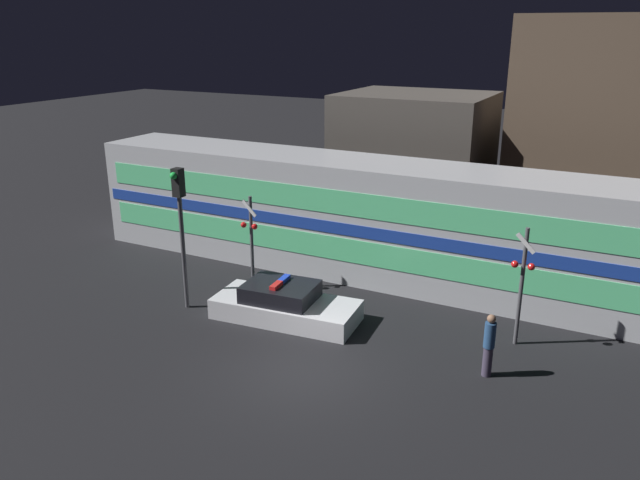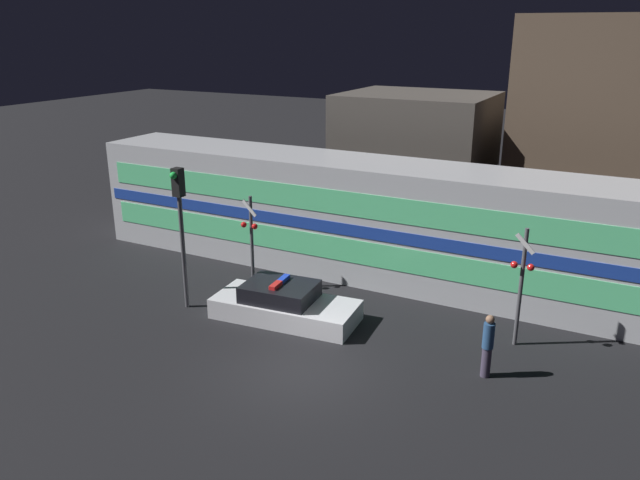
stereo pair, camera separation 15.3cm
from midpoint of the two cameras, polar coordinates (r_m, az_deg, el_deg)
ground_plane at (r=17.24m, az=-1.44°, el=-11.73°), size 120.00×120.00×0.00m
train at (r=23.22m, az=2.89°, el=2.20°), size 20.98×3.07×4.24m
police_car at (r=19.83m, az=-3.09°, el=-5.92°), size 4.73×2.29×1.28m
pedestrian at (r=17.09m, az=15.33°, el=-9.27°), size 0.30×0.30×1.77m
crossing_signal_near at (r=18.49m, az=18.15°, el=-3.60°), size 0.65×0.28×3.56m
crossing_signal_far at (r=21.65m, az=-6.12°, el=0.24°), size 0.65×0.28×3.36m
traffic_light_corner at (r=20.11m, az=-12.45°, el=2.30°), size 0.30×0.46×4.68m
building_left at (r=28.81m, az=8.84°, el=7.13°), size 6.38×5.37×6.03m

